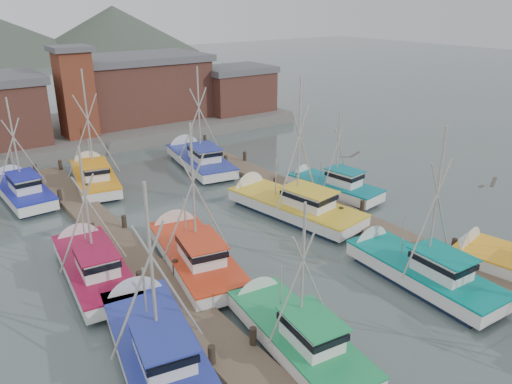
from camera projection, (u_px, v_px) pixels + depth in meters
ground at (325, 286)px, 25.74m from camera, size 260.00×260.00×0.00m
dock_left at (167, 291)px, 24.92m from camera, size 2.30×46.00×1.50m
dock_right at (362, 222)px, 32.53m from camera, size 2.30×46.00×1.50m
quay at (89, 130)px, 53.52m from camera, size 44.00×16.00×1.20m
shed_center at (138, 87)px, 55.30m from camera, size 14.84×9.54×6.90m
shed_right at (236, 88)px, 59.31m from camera, size 8.48×6.36×5.20m
lookout_tower at (75, 91)px, 47.61m from camera, size 3.60×3.60×8.50m
boat_4 at (291, 331)px, 21.17m from camera, size 3.54×8.71×7.55m
boat_5 at (415, 268)px, 26.09m from camera, size 3.71×9.17×9.24m
boat_6 at (154, 343)px, 20.47m from camera, size 4.65×9.97×8.82m
boat_8 at (192, 253)px, 27.69m from camera, size 4.68×9.98×9.06m
boat_9 at (288, 204)px, 34.19m from camera, size 4.88×10.83×10.43m
boat_10 at (92, 265)px, 26.44m from camera, size 3.63×9.18×8.11m
boat_11 at (329, 186)px, 37.60m from camera, size 3.57×8.22×7.09m
boat_12 at (94, 176)px, 39.58m from camera, size 4.54×9.57×9.92m
boat_13 at (198, 159)px, 43.84m from camera, size 4.67×10.43×9.65m
boat_14 at (21, 189)px, 36.82m from camera, size 3.45×8.84×8.31m
gull_near at (487, 185)px, 18.68m from camera, size 1.54×0.66×0.24m
gull_far at (350, 156)px, 27.06m from camera, size 1.55×0.62×0.24m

